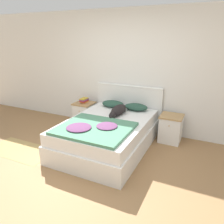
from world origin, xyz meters
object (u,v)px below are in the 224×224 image
(bed, at_px, (107,135))
(dog, at_px, (118,110))
(pillow_left, at_px, (113,104))
(nightstand_left, at_px, (84,114))
(nightstand_right, at_px, (171,128))
(pillow_right, at_px, (136,107))
(book_stack, at_px, (84,100))

(bed, height_order, dog, dog)
(bed, relative_size, pillow_left, 4.17)
(nightstand_left, height_order, nightstand_right, same)
(pillow_left, bearing_deg, bed, -71.54)
(nightstand_right, xyz_separation_m, pillow_right, (-0.74, 0.00, 0.34))
(nightstand_right, height_order, pillow_right, pillow_right)
(bed, height_order, book_stack, book_stack)
(bed, relative_size, nightstand_left, 3.73)
(bed, relative_size, book_stack, 9.58)
(nightstand_left, relative_size, nightstand_right, 1.00)
(nightstand_left, distance_m, pillow_left, 0.81)
(pillow_left, height_order, pillow_right, same)
(pillow_left, bearing_deg, nightstand_right, -0.17)
(dog, height_order, book_stack, dog)
(nightstand_left, relative_size, pillow_left, 1.12)
(nightstand_left, distance_m, pillow_right, 1.32)
(pillow_left, bearing_deg, nightstand_left, -179.71)
(nightstand_left, xyz_separation_m, pillow_left, (0.74, 0.00, 0.34))
(dog, bearing_deg, bed, -97.90)
(dog, bearing_deg, pillow_right, 63.29)
(pillow_right, bearing_deg, dog, -116.71)
(nightstand_right, bearing_deg, dog, -156.01)
(bed, relative_size, pillow_right, 4.17)
(nightstand_right, distance_m, book_stack, 2.04)
(pillow_right, bearing_deg, book_stack, 179.10)
(bed, distance_m, dog, 0.53)
(pillow_left, height_order, book_stack, pillow_left)
(nightstand_left, xyz_separation_m, book_stack, (-0.01, 0.02, 0.32))
(book_stack, bearing_deg, nightstand_right, -0.68)
(book_stack, bearing_deg, nightstand_left, -76.35)
(nightstand_right, xyz_separation_m, dog, (-0.95, -0.42, 0.36))
(bed, xyz_separation_m, pillow_left, (-0.27, 0.80, 0.35))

